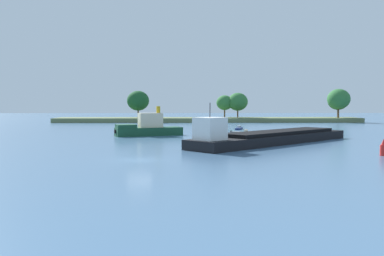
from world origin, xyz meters
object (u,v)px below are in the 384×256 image
fishing_skiff (244,133)px  channel_buoy_red (383,148)px  cargo_barge (271,137)px  tugboat (148,128)px  small_motorboat (239,128)px

fishing_skiff → channel_buoy_red: bearing=-71.6°
fishing_skiff → cargo_barge: cargo_barge is taller
cargo_barge → channel_buoy_red: (9.60, -14.29, -0.17)m
tugboat → fishing_skiff: 18.07m
tugboat → small_motorboat: 26.10m
fishing_skiff → channel_buoy_red: (10.96, -32.91, 0.57)m
fishing_skiff → cargo_barge: bearing=-85.8°
small_motorboat → channel_buoy_red: channel_buoy_red is taller
tugboat → fishing_skiff: size_ratio=2.42×
small_motorboat → channel_buoy_red: bearing=-78.2°
small_motorboat → channel_buoy_red: size_ratio=3.06×
channel_buoy_red → tugboat: bearing=134.0°
fishing_skiff → cargo_barge: (1.36, -18.62, 0.74)m
tugboat → cargo_barge: cargo_barge is taller
fishing_skiff → small_motorboat: bearing=86.3°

